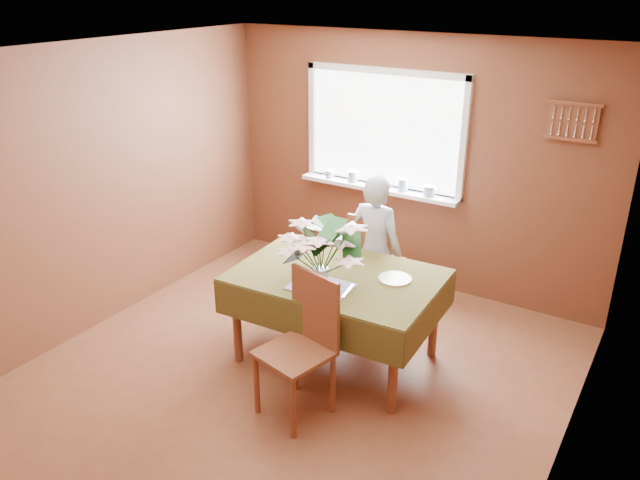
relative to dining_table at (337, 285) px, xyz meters
The scene contains 14 objects.
floor 0.90m from the dining_table, 104.62° to the right, with size 4.50×4.50×0.00m, color brown.
ceiling 1.90m from the dining_table, 104.62° to the right, with size 4.50×4.50×0.00m, color white.
wall_back 1.78m from the dining_table, 95.00° to the left, with size 4.00×4.00×0.00m, color brown.
wall_left 2.29m from the dining_table, 165.26° to the right, with size 4.50×4.50×0.00m, color brown.
wall_right 2.02m from the dining_table, 16.95° to the right, with size 4.50×4.50×0.00m, color brown.
window_assembly 1.82m from the dining_table, 105.11° to the left, with size 1.72×0.20×1.22m.
spoon_rack 2.40m from the dining_table, 51.73° to the left, with size 0.44×0.05×0.33m.
dining_table is the anchor object (origin of this frame).
chair_far 0.86m from the dining_table, 96.70° to the left, with size 0.47×0.47×1.01m.
chair_near 0.70m from the dining_table, 79.56° to the right, with size 0.55×0.55×1.06m.
seated_woman 0.74m from the dining_table, 92.67° to the left, with size 0.51×0.34×1.41m, color white.
flower_bouquet 0.50m from the dining_table, 90.27° to the right, with size 0.61×0.61×0.52m.
side_plate 0.47m from the dining_table, 19.61° to the left, with size 0.26×0.26×0.01m, color white.
table_knife 0.33m from the dining_table, 43.58° to the right, with size 0.02×0.22×0.00m, color silver.
Camera 1 is at (2.38, -3.28, 2.98)m, focal length 35.00 mm.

